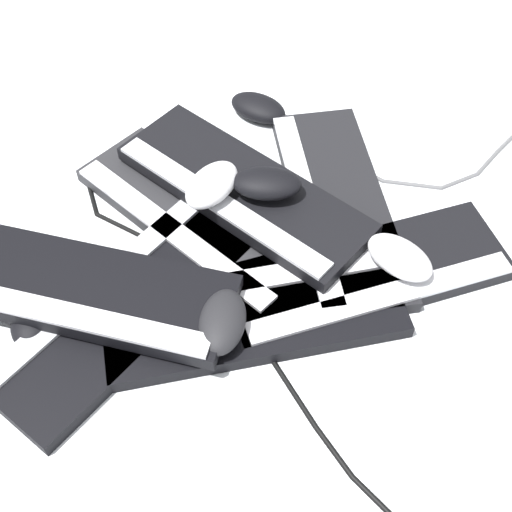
% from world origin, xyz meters
% --- Properties ---
extents(ground_plane, '(3.20, 3.20, 0.00)m').
position_xyz_m(ground_plane, '(0.00, 0.00, 0.00)').
color(ground_plane, silver).
extents(keyboard_0, '(0.43, 0.40, 0.03)m').
position_xyz_m(keyboard_0, '(0.15, 0.03, 0.01)').
color(keyboard_0, black).
rests_on(keyboard_0, ground).
extents(keyboard_1, '(0.44, 0.16, 0.03)m').
position_xyz_m(keyboard_1, '(-0.04, 0.07, 0.01)').
color(keyboard_1, black).
rests_on(keyboard_1, ground).
extents(keyboard_2, '(0.46, 0.20, 0.03)m').
position_xyz_m(keyboard_2, '(-0.23, 0.03, 0.01)').
color(keyboard_2, black).
rests_on(keyboard_2, ground).
extents(keyboard_3, '(0.17, 0.45, 0.03)m').
position_xyz_m(keyboard_3, '(-0.22, -0.12, 0.01)').
color(keyboard_3, black).
rests_on(keyboard_3, ground).
extents(keyboard_4, '(0.38, 0.44, 0.03)m').
position_xyz_m(keyboard_4, '(0.02, -0.13, 0.01)').
color(keyboard_4, '#232326').
rests_on(keyboard_4, ground).
extents(keyboard_5, '(0.39, 0.44, 0.03)m').
position_xyz_m(keyboard_5, '(-0.07, -0.15, 0.04)').
color(keyboard_5, black).
rests_on(keyboard_5, keyboard_4).
extents(keyboard_6, '(0.46, 0.33, 0.03)m').
position_xyz_m(keyboard_6, '(0.20, 0.00, 0.04)').
color(keyboard_6, black).
rests_on(keyboard_6, keyboard_0).
extents(mouse_0, '(0.09, 0.12, 0.04)m').
position_xyz_m(mouse_0, '(0.27, 0.02, 0.02)').
color(mouse_0, black).
rests_on(mouse_0, ground).
extents(mouse_1, '(0.12, 0.13, 0.04)m').
position_xyz_m(mouse_1, '(-0.27, 0.04, 0.05)').
color(mouse_1, silver).
rests_on(mouse_1, keyboard_2).
extents(mouse_2, '(0.13, 0.12, 0.04)m').
position_xyz_m(mouse_2, '(-0.14, -0.37, 0.02)').
color(mouse_2, black).
rests_on(mouse_2, ground).
extents(mouse_3, '(0.12, 0.09, 0.04)m').
position_xyz_m(mouse_3, '(-0.10, -0.12, 0.08)').
color(mouse_3, black).
rests_on(mouse_3, keyboard_5).
extents(mouse_4, '(0.10, 0.13, 0.04)m').
position_xyz_m(mouse_4, '(0.01, 0.10, 0.05)').
color(mouse_4, black).
rests_on(mouse_4, keyboard_1).
extents(mouse_5, '(0.12, 0.13, 0.04)m').
position_xyz_m(mouse_5, '(-0.01, -0.14, 0.08)').
color(mouse_5, silver).
rests_on(mouse_5, keyboard_5).
extents(cable_0, '(0.53, 0.72, 0.01)m').
position_xyz_m(cable_0, '(-0.05, 0.16, 0.00)').
color(cable_0, black).
rests_on(cable_0, ground).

